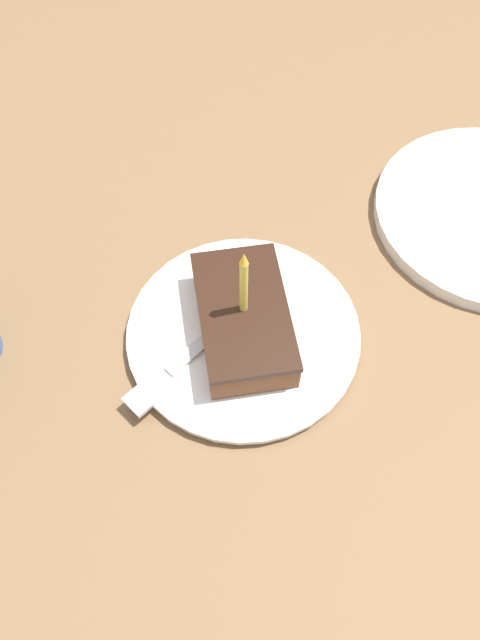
# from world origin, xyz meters

# --- Properties ---
(ground_plane) EXTENTS (2.40, 2.40, 0.04)m
(ground_plane) POSITION_xyz_m (0.00, 0.00, -0.02)
(ground_plane) COLOR brown
(ground_plane) RESTS_ON ground
(plate) EXTENTS (0.22, 0.22, 0.01)m
(plate) POSITION_xyz_m (-0.00, -0.01, 0.01)
(plate) COLOR white
(plate) RESTS_ON ground_plane
(cake_slice) EXTENTS (0.08, 0.14, 0.12)m
(cake_slice) POSITION_xyz_m (-0.00, -0.01, 0.03)
(cake_slice) COLOR brown
(cake_slice) RESTS_ON plate
(fork) EXTENTS (0.16, 0.12, 0.00)m
(fork) POSITION_xyz_m (-0.05, -0.02, 0.02)
(fork) COLOR silver
(fork) RESTS_ON plate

